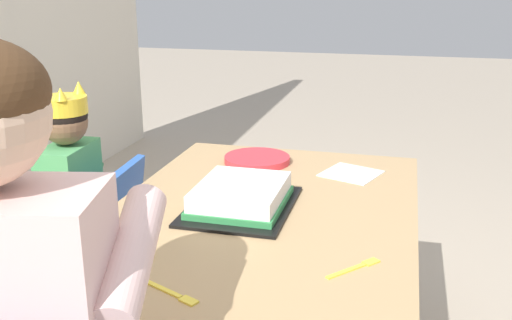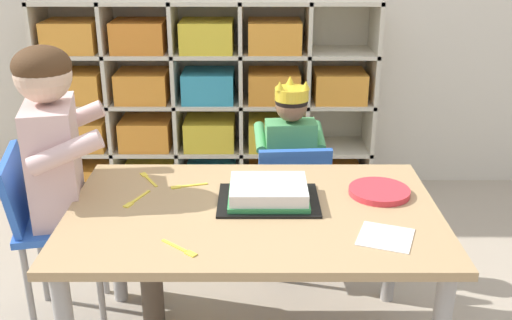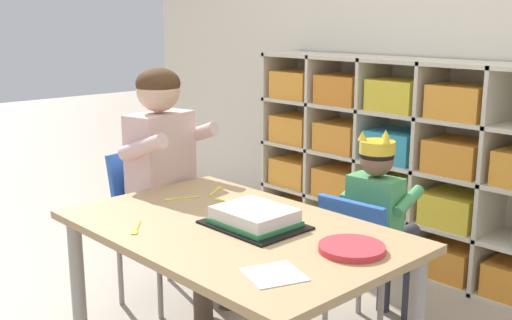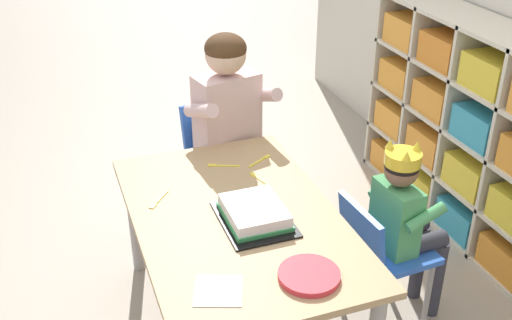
{
  "view_description": "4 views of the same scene",
  "coord_description": "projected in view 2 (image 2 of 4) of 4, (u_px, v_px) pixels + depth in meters",
  "views": [
    {
      "loc": [
        -1.29,
        -0.33,
        1.13
      ],
      "look_at": [
        0.01,
        0.01,
        0.72
      ],
      "focal_mm": 40.99,
      "sensor_mm": 36.0,
      "label": 1
    },
    {
      "loc": [
        0.01,
        -1.75,
        1.44
      ],
      "look_at": [
        0.01,
        0.04,
        0.73
      ],
      "focal_mm": 42.05,
      "sensor_mm": 36.0,
      "label": 2
    },
    {
      "loc": [
        1.54,
        -1.34,
        1.28
      ],
      "look_at": [
        0.04,
        0.08,
        0.8
      ],
      "focal_mm": 43.35,
      "sensor_mm": 36.0,
      "label": 3
    },
    {
      "loc": [
        1.9,
        -0.6,
        1.9
      ],
      "look_at": [
        0.04,
        0.07,
        0.82
      ],
      "focal_mm": 43.57,
      "sensor_mm": 36.0,
      "label": 4
    }
  ],
  "objects": [
    {
      "name": "child_with_crown",
      "position": [
        290.0,
        149.0,
        2.58
      ],
      "size": [
        0.31,
        0.31,
        0.85
      ],
      "rotation": [
        0.0,
        0.0,
        3.21
      ],
      "color": "#4C9E5B",
      "rests_on": "ground"
    },
    {
      "name": "fork_near_cake_tray",
      "position": [
        149.0,
        178.0,
        2.18
      ],
      "size": [
        0.08,
        0.13,
        0.0
      ],
      "rotation": [
        0.0,
        0.0,
        5.24
      ],
      "color": "yellow",
      "rests_on": "activity_table"
    },
    {
      "name": "activity_table",
      "position": [
        254.0,
        228.0,
        1.98
      ],
      "size": [
        1.21,
        0.77,
        0.57
      ],
      "color": "tan",
      "rests_on": "ground"
    },
    {
      "name": "fork_scattered_mid_table",
      "position": [
        187.0,
        186.0,
        2.12
      ],
      "size": [
        0.13,
        0.05,
        0.0
      ],
      "rotation": [
        0.0,
        0.0,
        0.28
      ],
      "color": "yellow",
      "rests_on": "activity_table"
    },
    {
      "name": "fork_at_table_front_edge",
      "position": [
        136.0,
        200.0,
        2.01
      ],
      "size": [
        0.07,
        0.13,
        0.0
      ],
      "rotation": [
        0.0,
        0.0,
        1.15
      ],
      "color": "yellow",
      "rests_on": "activity_table"
    },
    {
      "name": "adult_helper_seated",
      "position": [
        74.0,
        159.0,
        2.1
      ],
      "size": [
        0.47,
        0.45,
        1.07
      ],
      "rotation": [
        0.0,
        0.0,
        1.79
      ],
      "color": "beige",
      "rests_on": "ground"
    },
    {
      "name": "fork_beside_plate_stack",
      "position": [
        182.0,
        249.0,
        1.71
      ],
      "size": [
        0.11,
        0.1,
        0.0
      ],
      "rotation": [
        0.0,
        0.0,
        2.43
      ],
      "color": "yellow",
      "rests_on": "activity_table"
    },
    {
      "name": "classroom_chair_blue",
      "position": [
        292.0,
        191.0,
        2.54
      ],
      "size": [
        0.34,
        0.35,
        0.61
      ],
      "rotation": [
        0.0,
        0.0,
        3.21
      ],
      "color": "blue",
      "rests_on": "ground"
    },
    {
      "name": "paper_napkin_square",
      "position": [
        386.0,
        237.0,
        1.78
      ],
      "size": [
        0.2,
        0.2,
        0.0
      ],
      "primitive_type": "cube",
      "rotation": [
        0.0,
        0.0,
        -0.35
      ],
      "color": "white",
      "rests_on": "activity_table"
    },
    {
      "name": "paper_plate_stack",
      "position": [
        380.0,
        192.0,
        2.05
      ],
      "size": [
        0.21,
        0.21,
        0.02
      ],
      "primitive_type": "cylinder",
      "color": "#DB333D",
      "rests_on": "activity_table"
    },
    {
      "name": "classroom_chair_adult_side",
      "position": [
        49.0,
        217.0,
        2.16
      ],
      "size": [
        0.39,
        0.43,
        0.7
      ],
      "rotation": [
        0.0,
        0.0,
        1.79
      ],
      "color": "blue",
      "rests_on": "ground"
    },
    {
      "name": "storage_cubby_shelf",
      "position": [
        201.0,
        107.0,
        3.25
      ],
      "size": [
        1.76,
        0.31,
        1.08
      ],
      "color": "beige",
      "rests_on": "ground"
    },
    {
      "name": "birthday_cake_on_tray",
      "position": [
        269.0,
        194.0,
        2.0
      ],
      "size": [
        0.34,
        0.26,
        0.07
      ],
      "color": "black",
      "rests_on": "activity_table"
    }
  ]
}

